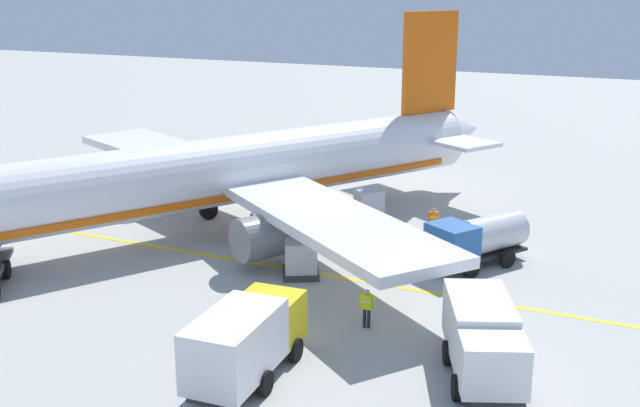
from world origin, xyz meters
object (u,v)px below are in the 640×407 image
at_px(service_truck_fuel, 246,339).
at_px(service_truck_pushback, 477,239).
at_px(crew_loader_left, 433,220).
at_px(crew_marshaller, 367,305).
at_px(cargo_container_near, 301,258).
at_px(service_truck_catering, 483,338).
at_px(cargo_container_mid, 369,206).
at_px(airliner_foreground, 213,175).

distance_m(service_truck_fuel, service_truck_pushback, 15.55).
xyz_separation_m(service_truck_pushback, crew_loader_left, (3.42, 3.26, -0.40)).
bearing_deg(crew_marshaller, cargo_container_near, 50.68).
bearing_deg(crew_loader_left, crew_marshaller, -175.44).
bearing_deg(service_truck_catering, crew_loader_left, 23.10).
xyz_separation_m(service_truck_catering, cargo_container_mid, (15.76, 10.52, -0.51)).
height_order(airliner_foreground, crew_marshaller, airliner_foreground).
distance_m(airliner_foreground, service_truck_fuel, 17.19).
bearing_deg(crew_marshaller, service_truck_catering, -111.44).
relative_size(airliner_foreground, service_truck_catering, 6.12).
bearing_deg(airliner_foreground, cargo_container_mid, -51.41).
xyz_separation_m(airliner_foreground, service_truck_pushback, (1.06, -14.65, -2.00)).
xyz_separation_m(service_truck_fuel, cargo_container_mid, (19.46, 2.99, -0.56)).
xyz_separation_m(service_truck_fuel, crew_loader_left, (18.28, -1.31, -0.55)).
relative_size(airliner_foreground, cargo_container_mid, 16.61).
distance_m(service_truck_fuel, crew_loader_left, 18.34).
height_order(cargo_container_near, cargo_container_mid, cargo_container_mid).
height_order(airliner_foreground, service_truck_fuel, airliner_foreground).
bearing_deg(cargo_container_near, service_truck_pushback, -55.31).
bearing_deg(service_truck_catering, service_truck_pushback, 14.86).
relative_size(cargo_container_mid, crew_marshaller, 1.35).
distance_m(cargo_container_near, cargo_container_mid, 9.62).
xyz_separation_m(airliner_foreground, service_truck_fuel, (-13.81, -10.08, -1.85)).
distance_m(cargo_container_mid, crew_loader_left, 4.46).
distance_m(airliner_foreground, cargo_container_mid, 9.38).
height_order(crew_marshaller, crew_loader_left, crew_loader_left).
distance_m(airliner_foreground, crew_loader_left, 12.47).
distance_m(service_truck_pushback, crew_loader_left, 4.74).
relative_size(cargo_container_mid, crew_loader_left, 1.34).
distance_m(service_truck_pushback, crew_marshaller, 9.39).
xyz_separation_m(crew_marshaller, crew_loader_left, (12.53, 1.00, 0.01)).
bearing_deg(service_truck_fuel, cargo_container_mid, 8.74).
bearing_deg(cargo_container_mid, service_truck_pushback, -121.34).
bearing_deg(cargo_container_mid, cargo_container_near, -178.17).
bearing_deg(crew_loader_left, service_truck_fuel, 175.91).
bearing_deg(cargo_container_near, cargo_container_mid, 1.83).
bearing_deg(airliner_foreground, service_truck_pushback, -85.88).
xyz_separation_m(cargo_container_near, crew_marshaller, (-4.09, -4.99, 0.09)).
distance_m(airliner_foreground, cargo_container_near, 8.75).
height_order(service_truck_pushback, cargo_container_near, service_truck_pushback).
relative_size(service_truck_catering, crew_loader_left, 3.65).
bearing_deg(service_truck_pushback, airliner_foreground, 94.12).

